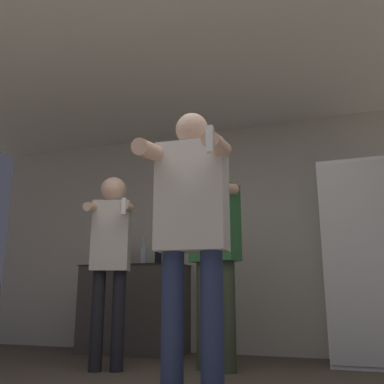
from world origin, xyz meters
name	(u,v)px	position (x,y,z in m)	size (l,w,h in m)	color
wall_back	(259,234)	(0.00, 2.98, 1.27)	(7.00, 0.06, 2.55)	beige
ceiling_slab	(220,62)	(0.00, 1.47, 2.57)	(7.00, 3.47, 0.05)	silver
refrigerator	(364,261)	(1.06, 2.62, 0.92)	(0.72, 0.68, 1.84)	white
counter	(134,308)	(-1.36, 2.68, 0.47)	(1.17, 0.57, 0.94)	#47423D
bottle_red_label	(116,254)	(-1.61, 2.67, 1.08)	(0.08, 0.08, 0.34)	maroon
bottle_clear_vodka	(107,259)	(-1.73, 2.67, 1.03)	(0.09, 0.09, 0.24)	maroon
bottle_short_whiskey	(143,255)	(-1.27, 2.67, 1.06)	(0.08, 0.08, 0.31)	silver
bottle_amber_bourbon	(125,253)	(-1.50, 2.67, 1.08)	(0.08, 0.08, 0.35)	black
bottle_brown_liquor	(158,257)	(-1.08, 2.67, 1.03)	(0.08, 0.08, 0.22)	black
person_woman_foreground	(191,224)	(0.06, 0.55, 1.01)	(0.50, 0.49, 1.69)	navy
person_man_side	(111,249)	(-1.05, 1.57, 1.01)	(0.46, 0.50, 1.66)	black
person_spectator_back	(214,242)	(-0.19, 1.87, 1.07)	(0.58, 0.57, 1.78)	#38422D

